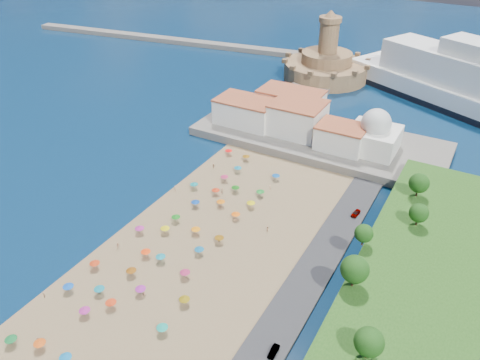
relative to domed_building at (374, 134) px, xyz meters
The scene contains 11 objects.
ground 77.60m from the domed_building, 112.91° to the right, with size 700.00×700.00×0.00m, color #071938.
terrace 21.44m from the domed_building, behind, with size 90.00×36.00×3.00m, color #59544C.
jetty 56.51m from the domed_building, 138.62° to the left, with size 18.00×70.00×2.40m, color #59544C.
breakwater 162.43m from the domed_building, 149.64° to the left, with size 200.00×7.00×2.60m, color #59544C.
waterfront_buildings 33.17m from the domed_building, behind, with size 57.00×29.00×11.00m.
domed_building is the anchor object (origin of this frame).
fortress 79.11m from the domed_building, 122.08° to the left, with size 40.00×40.00×32.40m.
beach_parasols 88.20m from the domed_building, 110.73° to the right, with size 31.76×115.51×2.20m.
beachgoers 81.48m from the domed_building, 114.10° to the right, with size 34.60×95.10×1.88m.
parked_cars 76.36m from the domed_building, 85.47° to the right, with size 2.13×76.85×1.33m.
hillside_trees 77.18m from the domed_building, 76.24° to the right, with size 15.20×109.11×7.89m.
Camera 1 is at (59.85, -74.29, 79.45)m, focal length 35.00 mm.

